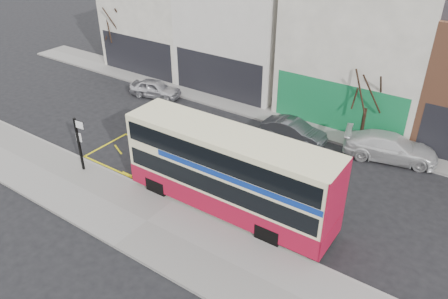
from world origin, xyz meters
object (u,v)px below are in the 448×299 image
Objects in this scene: double_decker_bus at (229,171)px; bus_stop_post at (79,140)px; car_silver at (155,89)px; street_tree_left at (116,14)px; car_grey at (294,131)px; car_white at (390,147)px; street_tree_right at (371,80)px.

bus_stop_post is (-8.21, -1.76, -0.16)m from double_decker_bus.
double_decker_bus is at bearing -137.11° from car_silver.
bus_stop_post is 0.46× the size of street_tree_left.
street_tree_left is at bearing 148.89° from double_decker_bus.
car_grey is 5.53m from car_white.
bus_stop_post is 12.27m from car_grey.
bus_stop_post is 0.81× the size of car_silver.
bus_stop_post is 0.60× the size of car_white.
car_silver is (-3.68, 9.67, -1.34)m from bus_stop_post.
car_silver is at bearing 79.25° from car_white.
bus_stop_post is 10.43m from car_silver.
double_decker_bus is 2.70× the size of car_silver.
car_white is 23.74m from street_tree_left.
street_tree_right is (3.31, 2.61, 3.15)m from car_grey.
double_decker_bus is at bearing -30.60° from street_tree_left.
car_grey is at bearing 44.99° from bus_stop_post.
car_white is 3.97m from street_tree_right.
double_decker_bus is 7.91m from car_grey.
street_tree_left is at bearing 122.81° from bus_stop_post.
car_white is (5.40, 1.20, 0.09)m from car_grey.
double_decker_bus is 1.53× the size of street_tree_left.
street_tree_left reaches higher than double_decker_bus.
street_tree_right is (21.25, -0.59, -0.75)m from street_tree_left.
street_tree_right is at bearing 74.62° from double_decker_bus.
car_silver is 11.32m from car_grey.
street_tree_right is (2.75, 10.36, 1.66)m from double_decker_bus.
street_tree_right reaches higher than car_silver.
street_tree_right reaches higher than bus_stop_post.
car_white is at bearing -4.90° from street_tree_left.
bus_stop_post reaches higher than car_white.
car_grey is (7.64, 9.51, -1.33)m from bus_stop_post.
car_silver is 0.57× the size of street_tree_left.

